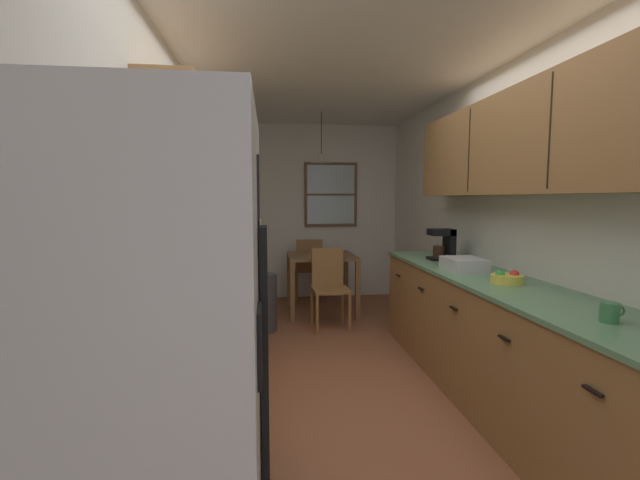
% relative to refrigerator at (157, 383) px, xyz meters
% --- Properties ---
extents(ground_plane, '(12.00, 12.00, 0.00)m').
position_rel_refrigerator_xyz_m(ground_plane, '(0.97, 2.30, -0.88)').
color(ground_plane, '#995B3D').
extents(wall_left, '(0.10, 9.00, 2.55)m').
position_rel_refrigerator_xyz_m(wall_left, '(-0.38, 2.30, 0.40)').
color(wall_left, white).
rests_on(wall_left, ground).
extents(wall_right, '(0.10, 9.00, 2.55)m').
position_rel_refrigerator_xyz_m(wall_right, '(2.32, 2.30, 0.40)').
color(wall_right, white).
rests_on(wall_right, ground).
extents(wall_back, '(4.40, 0.10, 2.55)m').
position_rel_refrigerator_xyz_m(wall_back, '(0.97, 4.95, 0.40)').
color(wall_back, white).
rests_on(wall_back, ground).
extents(ceiling_slab, '(4.40, 9.00, 0.08)m').
position_rel_refrigerator_xyz_m(ceiling_slab, '(0.97, 2.30, 1.71)').
color(ceiling_slab, white).
extents(refrigerator, '(0.69, 0.79, 1.75)m').
position_rel_refrigerator_xyz_m(refrigerator, '(0.00, 0.00, 0.00)').
color(refrigerator, silver).
rests_on(refrigerator, ground).
extents(stove_range, '(0.66, 0.61, 1.10)m').
position_rel_refrigerator_xyz_m(stove_range, '(-0.03, 0.72, -0.40)').
color(stove_range, black).
rests_on(stove_range, ground).
extents(microwave_over_range, '(0.39, 0.60, 0.32)m').
position_rel_refrigerator_xyz_m(microwave_over_range, '(-0.14, 0.72, 0.77)').
color(microwave_over_range, silver).
extents(counter_left, '(0.64, 1.92, 0.90)m').
position_rel_refrigerator_xyz_m(counter_left, '(-0.03, 1.99, -0.43)').
color(counter_left, olive).
rests_on(counter_left, ground).
extents(upper_cabinets_left, '(0.33, 2.00, 0.65)m').
position_rel_refrigerator_xyz_m(upper_cabinets_left, '(-0.17, 1.94, 0.95)').
color(upper_cabinets_left, olive).
extents(counter_right, '(0.64, 3.29, 0.90)m').
position_rel_refrigerator_xyz_m(counter_right, '(1.97, 1.43, -0.43)').
color(counter_right, olive).
rests_on(counter_right, ground).
extents(upper_cabinets_right, '(0.33, 2.97, 0.70)m').
position_rel_refrigerator_xyz_m(upper_cabinets_right, '(2.11, 1.38, 0.98)').
color(upper_cabinets_right, olive).
extents(dining_table, '(0.85, 0.85, 0.75)m').
position_rel_refrigerator_xyz_m(dining_table, '(1.03, 4.00, -0.24)').
color(dining_table, brown).
rests_on(dining_table, ground).
extents(dining_chair_near, '(0.42, 0.42, 0.90)m').
position_rel_refrigerator_xyz_m(dining_chair_near, '(1.04, 3.36, -0.38)').
color(dining_chair_near, olive).
rests_on(dining_chair_near, ground).
extents(dining_chair_far, '(0.43, 0.43, 0.90)m').
position_rel_refrigerator_xyz_m(dining_chair_far, '(0.93, 4.63, -0.38)').
color(dining_chair_far, olive).
rests_on(dining_chair_far, ground).
extents(pendant_light, '(0.27, 0.27, 0.63)m').
position_rel_refrigerator_xyz_m(pendant_light, '(1.03, 4.00, 1.10)').
color(pendant_light, black).
extents(back_window, '(0.78, 0.05, 0.94)m').
position_rel_refrigerator_xyz_m(back_window, '(1.28, 4.87, 0.65)').
color(back_window, brown).
extents(trash_bin, '(0.36, 0.36, 0.64)m').
position_rel_refrigerator_xyz_m(trash_bin, '(0.27, 3.31, -0.56)').
color(trash_bin, '#3F3F42').
rests_on(trash_bin, ground).
extents(storage_canister, '(0.10, 0.10, 0.17)m').
position_rel_refrigerator_xyz_m(storage_canister, '(-0.03, 1.22, 0.11)').
color(storage_canister, red).
rests_on(storage_canister, counter_left).
extents(dish_towel, '(0.02, 0.16, 0.24)m').
position_rel_refrigerator_xyz_m(dish_towel, '(0.33, 0.88, -0.38)').
color(dish_towel, white).
extents(coffee_maker, '(0.22, 0.18, 0.29)m').
position_rel_refrigerator_xyz_m(coffee_maker, '(1.99, 2.41, 0.18)').
color(coffee_maker, black).
rests_on(coffee_maker, counter_right).
extents(mug_by_coffeemaker, '(0.12, 0.08, 0.09)m').
position_rel_refrigerator_xyz_m(mug_by_coffeemaker, '(1.93, 0.37, 0.07)').
color(mug_by_coffeemaker, '#3F7F4C').
rests_on(mug_by_coffeemaker, counter_right).
extents(fruit_bowl, '(0.21, 0.21, 0.09)m').
position_rel_refrigerator_xyz_m(fruit_bowl, '(1.96, 1.28, 0.06)').
color(fruit_bowl, '#E5D14C').
rests_on(fruit_bowl, counter_right).
extents(dish_rack, '(0.28, 0.34, 0.10)m').
position_rel_refrigerator_xyz_m(dish_rack, '(1.91, 1.82, 0.07)').
color(dish_rack, silver).
rests_on(dish_rack, counter_right).
extents(table_serving_bowl, '(0.18, 0.18, 0.06)m').
position_rel_refrigerator_xyz_m(table_serving_bowl, '(1.11, 3.97, -0.09)').
color(table_serving_bowl, silver).
rests_on(table_serving_bowl, dining_table).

